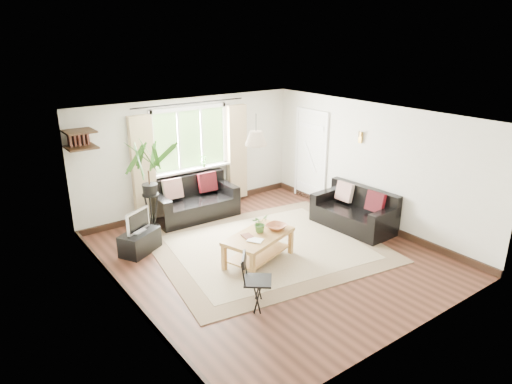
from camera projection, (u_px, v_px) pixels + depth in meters
floor at (270, 255)px, 7.88m from camera, size 5.50×5.50×0.00m
ceiling at (271, 117)px, 7.08m from camera, size 5.50×5.50×0.00m
wall_back at (190, 155)px, 9.57m from camera, size 5.00×0.02×2.40m
wall_front at (413, 251)px, 5.38m from camera, size 5.00×0.02×2.40m
wall_left at (123, 226)px, 6.09m from camera, size 0.02×5.50×2.40m
wall_right at (372, 165)px, 8.87m from camera, size 0.02×5.50×2.40m
rug at (268, 247)px, 8.17m from camera, size 4.26×3.80×0.02m
window at (190, 139)px, 9.43m from camera, size 2.50×0.16×2.16m
door at (311, 157)px, 10.22m from camera, size 0.06×0.96×2.06m
corner_shelf at (80, 139)px, 7.90m from camera, size 0.50×0.50×0.34m
pendant_lamp at (256, 135)px, 7.50m from camera, size 0.36×0.36×0.54m
wall_sconce at (360, 136)px, 8.88m from camera, size 0.12×0.12×0.28m
sofa_back at (195, 199)px, 9.36m from camera, size 1.72×0.91×0.80m
sofa_right at (353, 210)px, 8.87m from camera, size 1.64×0.89×0.75m
coffee_table at (259, 248)px, 7.58m from camera, size 1.37×1.01×0.50m
table_plant at (260, 223)px, 7.56m from camera, size 0.33×0.30×0.30m
bowl at (276, 227)px, 7.70m from camera, size 0.41×0.41×0.08m
book_a at (253, 242)px, 7.20m from camera, size 0.28×0.30×0.02m
book_b at (243, 237)px, 7.38m from camera, size 0.18×0.23×0.02m
tv_stand at (140, 242)px, 7.94m from camera, size 0.82×0.70×0.38m
tv at (138, 221)px, 7.81m from camera, size 0.57×0.43×0.42m
palm_stand at (150, 190)px, 8.31m from camera, size 0.71×0.71×1.83m
folding_chair at (258, 281)px, 6.29m from camera, size 0.58×0.58×0.80m
sill_plant at (204, 161)px, 9.67m from camera, size 0.14×0.10×0.27m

